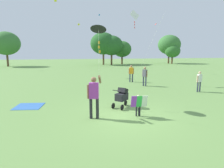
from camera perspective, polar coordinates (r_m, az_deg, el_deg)
name	(u,v)px	position (r m, az deg, el deg)	size (l,w,h in m)	color
ground_plane	(125,116)	(8.55, 3.81, -9.65)	(120.00, 120.00, 0.00)	#668E47
treeline_distant	(111,45)	(39.95, -0.43, 11.50)	(38.13, 6.58, 6.52)	brown
child_with_butterfly_kite	(138,103)	(8.43, 7.91, -5.71)	(0.72, 0.39, 0.98)	#232328
person_adult_flyer	(94,94)	(8.04, -5.43, -2.90)	(0.65, 0.55, 1.88)	#232328
stroller	(122,96)	(9.69, 2.95, -3.54)	(0.97, 0.98, 1.03)	black
kite_adult_black	(98,30)	(9.66, -4.10, 15.92)	(0.97, 2.06, 4.10)	black
kite_orange_delta	(135,18)	(16.68, 7.04, 18.94)	(1.80, 2.90, 6.19)	white
person_red_shirt	(145,75)	(15.73, 9.77, 2.73)	(0.36, 0.44, 1.58)	#33384C
person_sitting_far	(131,72)	(17.62, 5.78, 3.56)	(0.50, 0.23, 1.57)	#33384C
person_couple_left	(199,80)	(14.63, 24.65, 1.13)	(0.46, 0.26, 1.45)	#33384C
picnic_blanket	(29,106)	(10.89, -23.58, -6.12)	(1.35, 1.26, 0.02)	#3366B2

